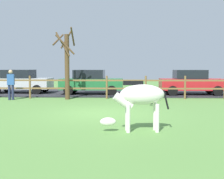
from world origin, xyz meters
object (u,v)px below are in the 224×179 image
object	(u,v)px
parked_car_green	(91,82)
parked_car_red	(191,82)
zebra	(139,98)
crow_on_grass	(151,103)
parked_car_silver	(21,81)
visitor_near_fence	(11,83)
bare_tree	(67,62)

from	to	relation	value
parked_car_green	parked_car_red	bearing A→B (deg)	-1.10
zebra	crow_on_grass	distance (m)	5.47
crow_on_grass	parked_car_red	size ratio (longest dim) A/B	0.05
parked_car_silver	zebra	bearing A→B (deg)	-56.53
crow_on_grass	parked_car_green	xyz separation A→B (m)	(-3.37, 5.15, 0.72)
visitor_near_fence	zebra	bearing A→B (deg)	-48.62
parked_car_silver	visitor_near_fence	xyz separation A→B (m)	(0.78, -3.65, 0.06)
bare_tree	parked_car_red	xyz separation A→B (m)	(7.43, 2.61, -1.20)
crow_on_grass	parked_car_green	size ratio (longest dim) A/B	0.05
parked_car_silver	parked_car_red	xyz separation A→B (m)	(11.22, -0.70, 0.00)
parked_car_red	zebra	bearing A→B (deg)	-110.63
visitor_near_fence	parked_car_silver	bearing A→B (deg)	102.12
zebra	parked_car_green	size ratio (longest dim) A/B	0.48
parked_car_green	crow_on_grass	bearing A→B (deg)	-56.79
zebra	parked_car_green	distance (m)	10.78
zebra	parked_car_silver	size ratio (longest dim) A/B	0.48
bare_tree	parked_car_red	world-z (taller)	bare_tree
zebra	parked_car_silver	xyz separation A→B (m)	(-7.31, 11.06, -0.08)
zebra	bare_tree	bearing A→B (deg)	114.46
parked_car_green	visitor_near_fence	distance (m)	5.08
zebra	parked_car_silver	world-z (taller)	parked_car_silver
bare_tree	parked_car_green	bearing A→B (deg)	69.11
parked_car_silver	parked_car_green	xyz separation A→B (m)	(4.83, -0.57, 0.00)
parked_car_red	parked_car_silver	bearing A→B (deg)	176.45
bare_tree	zebra	bearing A→B (deg)	-65.54
crow_on_grass	parked_car_green	distance (m)	6.20
zebra	parked_car_green	world-z (taller)	parked_car_green
bare_tree	parked_car_silver	xyz separation A→B (m)	(-3.78, 3.30, -1.20)
bare_tree	parked_car_red	size ratio (longest dim) A/B	0.98
zebra	parked_car_red	world-z (taller)	parked_car_red
bare_tree	visitor_near_fence	world-z (taller)	bare_tree
zebra	visitor_near_fence	distance (m)	9.88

